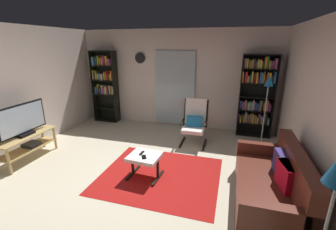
{
  "coord_description": "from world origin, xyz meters",
  "views": [
    {
      "loc": [
        1.54,
        -3.1,
        2.22
      ],
      "look_at": [
        0.32,
        1.08,
        0.85
      ],
      "focal_mm": 24.3,
      "sensor_mm": 36.0,
      "label": 1
    }
  ],
  "objects_px": {
    "bookshelf_near_sofa": "(257,93)",
    "lounge_armchair": "(195,121)",
    "floor_lamp_by_shelf": "(268,91)",
    "wall_clock": "(140,58)",
    "ottoman": "(145,159)",
    "tv_stand": "(28,143)",
    "television": "(22,121)",
    "floor_lamp_by_sofa": "(336,188)",
    "leather_sofa": "(272,186)",
    "cell_phone": "(144,157)",
    "bookshelf_near_tv": "(105,82)",
    "tv_remote": "(142,153)"
  },
  "relations": [
    {
      "from": "tv_stand",
      "to": "leather_sofa",
      "type": "bearing_deg",
      "value": -1.95
    },
    {
      "from": "ottoman",
      "to": "tv_remote",
      "type": "distance_m",
      "value": 0.11
    },
    {
      "from": "leather_sofa",
      "to": "ottoman",
      "type": "relative_size",
      "value": 3.22
    },
    {
      "from": "ottoman",
      "to": "floor_lamp_by_shelf",
      "type": "distance_m",
      "value": 2.97
    },
    {
      "from": "wall_clock",
      "to": "ottoman",
      "type": "bearing_deg",
      "value": -66.57
    },
    {
      "from": "floor_lamp_by_sofa",
      "to": "television",
      "type": "bearing_deg",
      "value": 161.7
    },
    {
      "from": "lounge_armchair",
      "to": "wall_clock",
      "type": "height_order",
      "value": "wall_clock"
    },
    {
      "from": "lounge_armchair",
      "to": "leather_sofa",
      "type": "bearing_deg",
      "value": -52.63
    },
    {
      "from": "leather_sofa",
      "to": "cell_phone",
      "type": "xyz_separation_m",
      "value": [
        -1.97,
        0.11,
        0.1
      ]
    },
    {
      "from": "cell_phone",
      "to": "floor_lamp_by_sofa",
      "type": "xyz_separation_m",
      "value": [
        2.09,
        -1.49,
        0.83
      ]
    },
    {
      "from": "cell_phone",
      "to": "floor_lamp_by_shelf",
      "type": "height_order",
      "value": "floor_lamp_by_shelf"
    },
    {
      "from": "ottoman",
      "to": "wall_clock",
      "type": "height_order",
      "value": "wall_clock"
    },
    {
      "from": "bookshelf_near_sofa",
      "to": "leather_sofa",
      "type": "xyz_separation_m",
      "value": [
        0.08,
        -2.74,
        -0.76
      ]
    },
    {
      "from": "tv_stand",
      "to": "wall_clock",
      "type": "height_order",
      "value": "wall_clock"
    },
    {
      "from": "bookshelf_near_sofa",
      "to": "lounge_armchair",
      "type": "bearing_deg",
      "value": -147.07
    },
    {
      "from": "lounge_armchair",
      "to": "ottoman",
      "type": "bearing_deg",
      "value": -108.6
    },
    {
      "from": "tv_stand",
      "to": "ottoman",
      "type": "bearing_deg",
      "value": 0.96
    },
    {
      "from": "bookshelf_near_tv",
      "to": "lounge_armchair",
      "type": "bearing_deg",
      "value": -17.5
    },
    {
      "from": "television",
      "to": "wall_clock",
      "type": "relative_size",
      "value": 3.54
    },
    {
      "from": "floor_lamp_by_sofa",
      "to": "tv_remote",
      "type": "bearing_deg",
      "value": 143.55
    },
    {
      "from": "leather_sofa",
      "to": "ottoman",
      "type": "bearing_deg",
      "value": 174.44
    },
    {
      "from": "floor_lamp_by_shelf",
      "to": "wall_clock",
      "type": "bearing_deg",
      "value": 166.69
    },
    {
      "from": "bookshelf_near_sofa",
      "to": "floor_lamp_by_sofa",
      "type": "height_order",
      "value": "bookshelf_near_sofa"
    },
    {
      "from": "ottoman",
      "to": "floor_lamp_by_shelf",
      "type": "relative_size",
      "value": 0.35
    },
    {
      "from": "lounge_armchair",
      "to": "floor_lamp_by_sofa",
      "type": "relative_size",
      "value": 0.66
    },
    {
      "from": "television",
      "to": "bookshelf_near_sofa",
      "type": "height_order",
      "value": "bookshelf_near_sofa"
    },
    {
      "from": "bookshelf_near_sofa",
      "to": "wall_clock",
      "type": "height_order",
      "value": "bookshelf_near_sofa"
    },
    {
      "from": "bookshelf_near_tv",
      "to": "floor_lamp_by_shelf",
      "type": "xyz_separation_m",
      "value": [
        4.29,
        -0.62,
        0.08
      ]
    },
    {
      "from": "ottoman",
      "to": "floor_lamp_by_shelf",
      "type": "xyz_separation_m",
      "value": [
        2.06,
        1.93,
        0.91
      ]
    },
    {
      "from": "floor_lamp_by_sofa",
      "to": "leather_sofa",
      "type": "bearing_deg",
      "value": 94.92
    },
    {
      "from": "television",
      "to": "leather_sofa",
      "type": "bearing_deg",
      "value": -1.76
    },
    {
      "from": "lounge_armchair",
      "to": "ottoman",
      "type": "distance_m",
      "value": 1.78
    },
    {
      "from": "floor_lamp_by_sofa",
      "to": "wall_clock",
      "type": "height_order",
      "value": "wall_clock"
    },
    {
      "from": "lounge_armchair",
      "to": "wall_clock",
      "type": "bearing_deg",
      "value": 149.49
    },
    {
      "from": "bookshelf_near_tv",
      "to": "ottoman",
      "type": "height_order",
      "value": "bookshelf_near_tv"
    },
    {
      "from": "television",
      "to": "tv_remote",
      "type": "relative_size",
      "value": 7.13
    },
    {
      "from": "tv_remote",
      "to": "floor_lamp_by_shelf",
      "type": "xyz_separation_m",
      "value": [
        2.13,
        1.9,
        0.83
      ]
    },
    {
      "from": "lounge_armchair",
      "to": "cell_phone",
      "type": "relative_size",
      "value": 7.3
    },
    {
      "from": "tv_stand",
      "to": "television",
      "type": "relative_size",
      "value": 1.16
    },
    {
      "from": "bookshelf_near_sofa",
      "to": "ottoman",
      "type": "height_order",
      "value": "bookshelf_near_sofa"
    },
    {
      "from": "tv_stand",
      "to": "television",
      "type": "bearing_deg",
      "value": -81.26
    },
    {
      "from": "television",
      "to": "tv_remote",
      "type": "bearing_deg",
      "value": 2.19
    },
    {
      "from": "television",
      "to": "lounge_armchair",
      "type": "relative_size",
      "value": 1.0
    },
    {
      "from": "ottoman",
      "to": "floor_lamp_by_shelf",
      "type": "height_order",
      "value": "floor_lamp_by_shelf"
    },
    {
      "from": "floor_lamp_by_shelf",
      "to": "television",
      "type": "bearing_deg",
      "value": -156.3
    },
    {
      "from": "ottoman",
      "to": "floor_lamp_by_shelf",
      "type": "bearing_deg",
      "value": 43.18
    },
    {
      "from": "cell_phone",
      "to": "floor_lamp_by_sofa",
      "type": "distance_m",
      "value": 2.7
    },
    {
      "from": "leather_sofa",
      "to": "bookshelf_near_sofa",
      "type": "bearing_deg",
      "value": 91.72
    },
    {
      "from": "television",
      "to": "cell_phone",
      "type": "distance_m",
      "value": 2.52
    },
    {
      "from": "bookshelf_near_sofa",
      "to": "tv_remote",
      "type": "relative_size",
      "value": 13.87
    }
  ]
}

